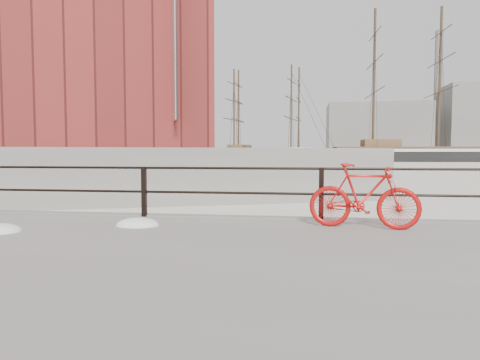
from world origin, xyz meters
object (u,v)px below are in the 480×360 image
at_px(bicycle, 364,196).
at_px(workboat_near, 101,169).
at_px(schooner_mid, 268,161).
at_px(barque_black, 437,162).
at_px(schooner_left, 262,162).
at_px(workboat_far, 127,165).

distance_m(bicycle, workboat_near, 42.04).
bearing_deg(workboat_near, schooner_mid, 40.21).
relative_size(barque_black, schooner_mid, 2.00).
xyz_separation_m(bicycle, schooner_mid, (-8.59, 83.76, -0.90)).
bearing_deg(workboat_near, bicycle, -91.47).
bearing_deg(schooner_mid, bicycle, -80.10).
distance_m(schooner_mid, schooner_left, 10.57).
distance_m(barque_black, schooner_left, 36.54).
height_order(barque_black, workboat_far, barque_black).
xyz_separation_m(barque_black, workboat_far, (-51.02, -35.80, 0.00)).
xyz_separation_m(schooner_mid, workboat_far, (-16.55, -35.08, 0.00)).
relative_size(schooner_mid, schooner_left, 1.15).
relative_size(schooner_mid, workboat_near, 2.27).
bearing_deg(bicycle, workboat_far, 127.13).
height_order(schooner_mid, workboat_far, schooner_mid).
height_order(barque_black, schooner_left, barque_black).
height_order(schooner_left, workboat_near, schooner_left).
relative_size(bicycle, workboat_far, 0.16).
distance_m(barque_black, workboat_far, 62.32).
xyz_separation_m(schooner_left, workboat_far, (-16.26, -24.51, 0.00)).
relative_size(bicycle, schooner_left, 0.07).
distance_m(bicycle, barque_black, 88.35).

